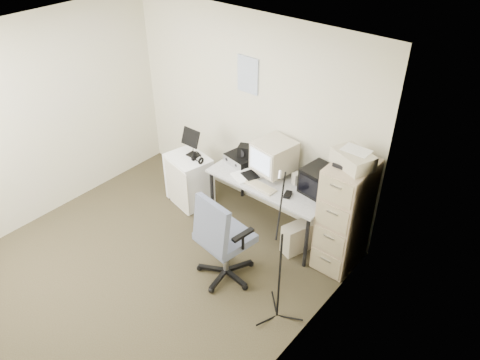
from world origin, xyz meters
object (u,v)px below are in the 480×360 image
Objects in this scene: desk at (271,204)px; side_cart at (189,179)px; office_chair at (225,236)px; filing_cabinet at (345,216)px.

desk is 1.20m from side_cart.
filing_cabinet is at bearing 57.62° from office_chair.
office_chair is at bearing -130.33° from filing_cabinet.
office_chair is at bearing -17.80° from side_cart.
desk is at bearing 23.18° from side_cart.
side_cart is at bearing -173.13° from filing_cabinet.
office_chair is 1.50m from side_cart.
desk is 1.32× the size of office_chair.
office_chair is 1.67× the size of side_cart.
side_cart is (-1.28, 0.74, -0.23)m from office_chair.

